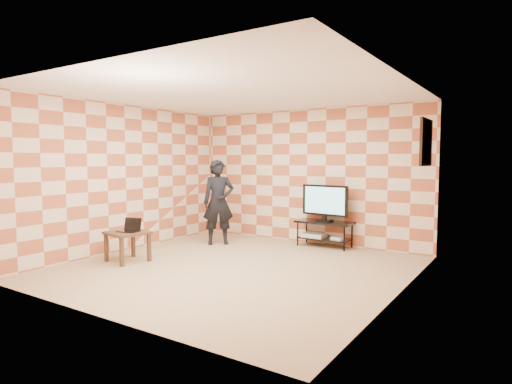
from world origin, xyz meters
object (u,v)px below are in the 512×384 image
(side_table, at_px, (128,237))
(person, at_px, (218,202))
(tv_stand, at_px, (325,228))
(tv, at_px, (325,201))

(side_table, height_order, person, person)
(side_table, bearing_deg, person, 79.75)
(person, bearing_deg, tv_stand, -18.36)
(tv_stand, xyz_separation_m, side_table, (-2.24, -2.89, 0.04))
(person, bearing_deg, tv, -18.44)
(tv_stand, distance_m, tv, 0.52)
(tv, height_order, side_table, tv)
(tv, bearing_deg, person, -154.26)
(tv, height_order, person, person)
(tv_stand, relative_size, person, 0.65)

